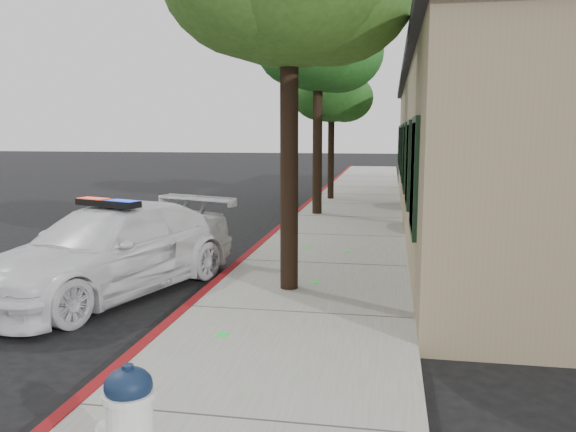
# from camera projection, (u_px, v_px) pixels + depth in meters

# --- Properties ---
(ground) EXTENTS (120.00, 120.00, 0.00)m
(ground) POSITION_uv_depth(u_px,v_px,m) (183.00, 316.00, 8.19)
(ground) COLOR black
(ground) RESTS_ON ground
(sidewalk) EXTENTS (3.20, 60.00, 0.15)m
(sidewalk) POSITION_uv_depth(u_px,v_px,m) (321.00, 267.00, 10.83)
(sidewalk) COLOR gray
(sidewalk) RESTS_ON ground
(red_curb) EXTENTS (0.14, 60.00, 0.16)m
(red_curb) POSITION_uv_depth(u_px,v_px,m) (241.00, 263.00, 11.09)
(red_curb) COLOR maroon
(red_curb) RESTS_ON ground
(clapboard_building) EXTENTS (7.30, 20.89, 4.24)m
(clapboard_building) POSITION_uv_depth(u_px,v_px,m) (538.00, 148.00, 15.50)
(clapboard_building) COLOR #877258
(clapboard_building) RESTS_ON ground
(police_car) EXTENTS (3.45, 5.21, 1.52)m
(police_car) POSITION_uv_depth(u_px,v_px,m) (110.00, 250.00, 9.26)
(police_car) COLOR white
(police_car) RESTS_ON ground
(fire_hydrant) EXTENTS (0.53, 0.46, 0.91)m
(fire_hydrant) POSITION_uv_depth(u_px,v_px,m) (130.00, 429.00, 3.89)
(fire_hydrant) COLOR white
(fire_hydrant) RESTS_ON sidewalk
(street_tree_mid) EXTENTS (3.66, 3.37, 6.43)m
(street_tree_mid) POSITION_uv_depth(u_px,v_px,m) (319.00, 46.00, 16.61)
(street_tree_mid) COLOR black
(street_tree_mid) RESTS_ON sidewalk
(street_tree_far) EXTENTS (2.87, 2.63, 4.97)m
(street_tree_far) POSITION_uv_depth(u_px,v_px,m) (332.00, 94.00, 20.53)
(street_tree_far) COLOR black
(street_tree_far) RESTS_ON sidewalk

